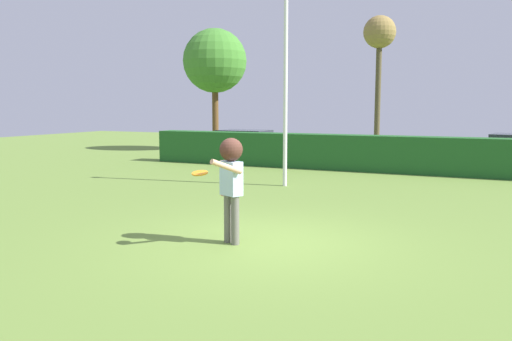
{
  "coord_description": "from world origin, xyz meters",
  "views": [
    {
      "loc": [
        3.53,
        -8.0,
        2.36
      ],
      "look_at": [
        -0.5,
        0.71,
        1.15
      ],
      "focal_mm": 36.33,
      "sensor_mm": 36.0,
      "label": 1
    }
  ],
  "objects_px": {
    "person": "(231,174)",
    "lamppost": "(286,76)",
    "willow_tree": "(215,61)",
    "oak_tree": "(379,39)",
    "frisbee": "(200,173)",
    "parked_car_black": "(244,142)"
  },
  "relations": [
    {
      "from": "oak_tree",
      "to": "willow_tree",
      "type": "bearing_deg",
      "value": -176.6
    },
    {
      "from": "person",
      "to": "parked_car_black",
      "type": "distance_m",
      "value": 14.93
    },
    {
      "from": "person",
      "to": "oak_tree",
      "type": "bearing_deg",
      "value": 93.49
    },
    {
      "from": "person",
      "to": "frisbee",
      "type": "height_order",
      "value": "person"
    },
    {
      "from": "parked_car_black",
      "to": "oak_tree",
      "type": "bearing_deg",
      "value": 31.45
    },
    {
      "from": "lamppost",
      "to": "willow_tree",
      "type": "relative_size",
      "value": 0.91
    },
    {
      "from": "lamppost",
      "to": "parked_car_black",
      "type": "height_order",
      "value": "lamppost"
    },
    {
      "from": "parked_car_black",
      "to": "oak_tree",
      "type": "relative_size",
      "value": 0.66
    },
    {
      "from": "frisbee",
      "to": "parked_car_black",
      "type": "height_order",
      "value": "frisbee"
    },
    {
      "from": "person",
      "to": "willow_tree",
      "type": "xyz_separation_m",
      "value": [
        -9.4,
        16.26,
        3.43
      ]
    },
    {
      "from": "frisbee",
      "to": "oak_tree",
      "type": "bearing_deg",
      "value": 92.43
    },
    {
      "from": "frisbee",
      "to": "lamppost",
      "type": "height_order",
      "value": "lamppost"
    },
    {
      "from": "frisbee",
      "to": "parked_car_black",
      "type": "distance_m",
      "value": 15.3
    },
    {
      "from": "person",
      "to": "oak_tree",
      "type": "xyz_separation_m",
      "value": [
        -1.02,
        16.76,
        4.2
      ]
    },
    {
      "from": "person",
      "to": "willow_tree",
      "type": "relative_size",
      "value": 0.29
    },
    {
      "from": "willow_tree",
      "to": "frisbee",
      "type": "bearing_deg",
      "value": -61.51
    },
    {
      "from": "lamppost",
      "to": "oak_tree",
      "type": "bearing_deg",
      "value": 87.16
    },
    {
      "from": "person",
      "to": "lamppost",
      "type": "distance_m",
      "value": 6.85
    },
    {
      "from": "parked_car_black",
      "to": "willow_tree",
      "type": "bearing_deg",
      "value": 137.91
    },
    {
      "from": "oak_tree",
      "to": "frisbee",
      "type": "bearing_deg",
      "value": -87.57
    },
    {
      "from": "frisbee",
      "to": "lamppost",
      "type": "distance_m",
      "value": 7.28
    },
    {
      "from": "willow_tree",
      "to": "oak_tree",
      "type": "height_order",
      "value": "oak_tree"
    }
  ]
}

